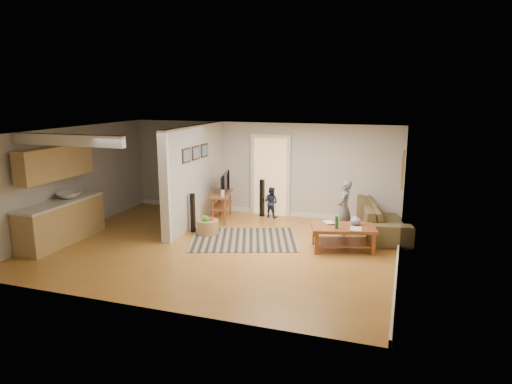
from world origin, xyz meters
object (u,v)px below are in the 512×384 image
sofa (381,232)px  coffee_table (344,231)px  speaker_left (193,213)px  toy_basket (208,226)px  toddler (271,217)px  speaker_right (262,198)px  tv_console (222,195)px  child (343,235)px

sofa → coffee_table: bearing=142.5°
speaker_left → toy_basket: (0.40, -0.04, -0.28)m
sofa → toddler: toddler is taller
speaker_left → speaker_right: (1.14, 1.88, 0.03)m
tv_console → speaker_right: bearing=24.7°
toddler → tv_console: bearing=45.8°
speaker_right → coffee_table: bearing=-23.1°
sofa → speaker_right: 3.24m
speaker_left → toy_basket: 0.49m
toy_basket → child: (3.06, 0.95, -0.19)m
speaker_left → speaker_right: bearing=56.5°
coffee_table → speaker_right: 3.17m
coffee_table → toddler: 3.01m
coffee_table → speaker_left: 3.61m
tv_console → child: size_ratio=0.94×
tv_console → speaker_right: 1.12m
speaker_right → toy_basket: 2.09m
sofa → child: 0.96m
sofa → coffee_table: 1.70m
coffee_table → tv_console: (-3.34, 1.32, 0.26)m
coffee_table → child: size_ratio=1.13×
toddler → speaker_left: bearing=68.2°
child → speaker_right: bearing=-107.8°
sofa → tv_console: (-4.04, -0.18, 0.67)m
coffee_table → tv_console: tv_console is taller
sofa → speaker_right: size_ratio=2.47×
coffee_table → toddler: coffee_table is taller
speaker_right → child: (2.32, -0.97, -0.51)m
speaker_right → toddler: (0.25, 0.00, -0.51)m
speaker_right → child: 2.57m
coffee_table → child: coffee_table is taller
coffee_table → child: bearing=97.9°
sofa → coffee_table: (-0.70, -1.50, 0.40)m
speaker_right → tv_console: bearing=-126.1°
sofa → speaker_left: 4.54m
tv_console → speaker_left: tv_console is taller
sofa → toddler: size_ratio=3.04×
tv_console → toddler: (1.13, 0.68, -0.67)m
coffee_table → speaker_right: speaker_right is taller
tv_console → toy_basket: bearing=-97.0°
speaker_right → toddler: speaker_right is taller
coffee_table → speaker_right: (-2.46, 2.00, 0.10)m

